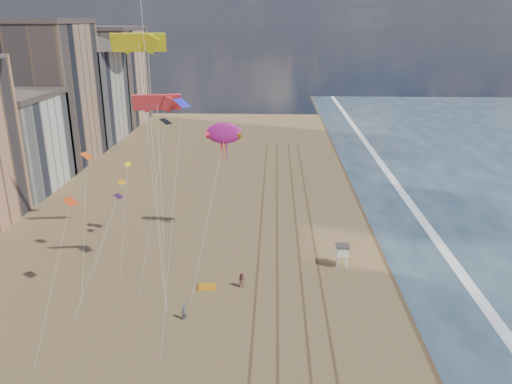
% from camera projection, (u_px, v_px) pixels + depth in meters
% --- Properties ---
extents(wet_sand, '(260.00, 260.00, 0.00)m').
position_uv_depth(wet_sand, '(396.00, 223.00, 74.24)').
color(wet_sand, '#42301E').
rests_on(wet_sand, ground).
extents(foam, '(260.00, 260.00, 0.00)m').
position_uv_depth(foam, '(425.00, 224.00, 74.09)').
color(foam, white).
rests_on(foam, ground).
extents(tracks, '(7.68, 120.00, 0.01)m').
position_uv_depth(tracks, '(287.00, 251.00, 65.39)').
color(tracks, brown).
rests_on(tracks, ground).
extents(buildings, '(34.72, 131.35, 29.00)m').
position_uv_depth(buildings, '(35.00, 102.00, 96.32)').
color(buildings, '#C6B284').
rests_on(buildings, ground).
extents(lifeguard_stand, '(1.65, 1.65, 2.99)m').
position_uv_depth(lifeguard_stand, '(342.00, 250.00, 60.26)').
color(lifeguard_stand, white).
rests_on(lifeguard_stand, ground).
extents(grounded_kite, '(2.16, 1.47, 0.23)m').
position_uv_depth(grounded_kite, '(207.00, 287.00, 56.35)').
color(grounded_kite, orange).
rests_on(grounded_kite, ground).
extents(show_kite, '(4.56, 8.69, 21.64)m').
position_uv_depth(show_kite, '(224.00, 133.00, 63.54)').
color(show_kite, '#AE1A83').
rests_on(show_kite, ground).
extents(kite_flyer_a, '(0.62, 0.41, 1.69)m').
position_uv_depth(kite_flyer_a, '(184.00, 313.00, 50.02)').
color(kite_flyer_a, '#525669').
rests_on(kite_flyer_a, ground).
extents(kite_flyer_b, '(0.98, 0.81, 1.84)m').
position_uv_depth(kite_flyer_b, '(242.00, 281.00, 56.06)').
color(kite_flyer_b, brown).
rests_on(kite_flyer_b, ground).
extents(parafoils, '(8.74, 9.15, 16.28)m').
position_uv_depth(parafoils, '(142.00, 23.00, 51.19)').
color(parafoils, black).
rests_on(parafoils, ground).
extents(small_kites, '(14.06, 17.18, 12.75)m').
position_uv_depth(small_kites, '(127.00, 157.00, 55.81)').
color(small_kites, '#D5538B').
rests_on(small_kites, ground).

